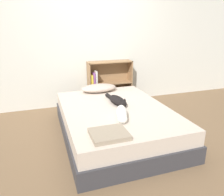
# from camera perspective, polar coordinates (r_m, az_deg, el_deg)

# --- Properties ---
(ground_plane) EXTENTS (8.00, 8.00, 0.00)m
(ground_plane) POSITION_cam_1_polar(r_m,az_deg,el_deg) (3.35, 0.87, -9.41)
(ground_plane) COLOR brown
(wall_back) EXTENTS (8.00, 0.06, 2.50)m
(wall_back) POSITION_cam_1_polar(r_m,az_deg,el_deg) (4.41, -5.73, 14.32)
(wall_back) COLOR silver
(wall_back) RESTS_ON ground_plane
(bed) EXTENTS (1.52, 2.09, 0.43)m
(bed) POSITION_cam_1_polar(r_m,az_deg,el_deg) (3.26, 0.88, -6.14)
(bed) COLOR #333338
(bed) RESTS_ON ground_plane
(pillow) EXTENTS (0.63, 0.34, 0.14)m
(pillow) POSITION_cam_1_polar(r_m,az_deg,el_deg) (3.92, -3.47, 2.62)
(pillow) COLOR #B29E8E
(pillow) RESTS_ON bed
(cat_light) EXTENTS (0.27, 0.61, 0.15)m
(cat_light) POSITION_cam_1_polar(r_m,az_deg,el_deg) (2.81, 2.58, -4.05)
(cat_light) COLOR white
(cat_light) RESTS_ON bed
(cat_dark) EXTENTS (0.23, 0.63, 0.14)m
(cat_dark) POSITION_cam_1_polar(r_m,az_deg,el_deg) (3.30, 1.42, -0.66)
(cat_dark) COLOR black
(cat_dark) RESTS_ON bed
(bookshelf) EXTENTS (0.90, 0.26, 0.88)m
(bookshelf) POSITION_cam_1_polar(r_m,az_deg,el_deg) (4.50, -1.10, 4.21)
(bookshelf) COLOR #8E6B47
(bookshelf) RESTS_ON ground_plane
(blanket_fold) EXTENTS (0.40, 0.35, 0.05)m
(blanket_fold) POSITION_cam_1_polar(r_m,az_deg,el_deg) (2.39, -0.77, -9.40)
(blanket_fold) COLOR gray
(blanket_fold) RESTS_ON bed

